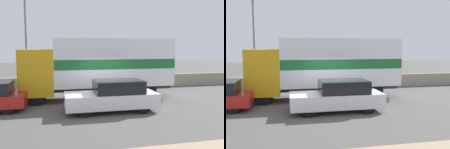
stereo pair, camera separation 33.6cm
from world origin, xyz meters
The scene contains 5 objects.
ground_plane centered at (0.00, 0.00, 0.00)m, with size 80.00×80.00×0.00m, color #514F4C.
stone_wall_backdrop centered at (0.00, 6.14, 0.48)m, with size 60.00×0.35×0.96m.
street_lamp centered at (-4.38, 5.76, 3.72)m, with size 0.56×0.28×6.36m.
box_truck centered at (0.07, 2.70, 2.00)m, with size 8.72×2.34×3.54m.
car_hatchback centered at (0.09, -0.32, 0.73)m, with size 4.38×1.78×1.48m.
Camera 2 is at (-2.29, -11.80, 3.07)m, focal length 40.00 mm.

